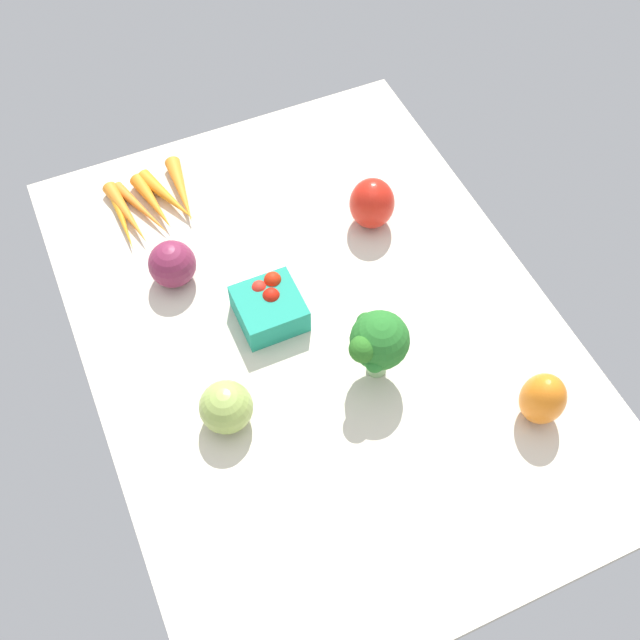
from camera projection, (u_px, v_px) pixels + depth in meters
The scene contains 8 objects.
tablecloth at pixel (320, 330), 128.33cm from camera, with size 104.00×76.00×2.00cm, color beige.
heirloom_tomato_green at pixel (226, 407), 114.59cm from camera, with size 8.19×8.19×8.19cm, color #98B353.
berry_basket at pixel (269, 306), 126.35cm from camera, with size 10.48×10.48×6.41cm.
bell_pepper_orange at pixel (543, 399), 114.43cm from camera, with size 6.87×6.87×9.86cm, color orange.
red_onion_center at pixel (172, 264), 129.68cm from camera, with size 8.14×8.14×8.14cm, color maroon.
bell_pepper_red at pixel (372, 203), 136.15cm from camera, with size 8.08×8.08×9.92cm, color red.
broccoli_head at pixel (378, 342), 115.62cm from camera, with size 9.80×10.22×13.49cm.
carrot_bunch at pixel (153, 203), 140.96cm from camera, with size 17.65×15.65×2.99cm.
Camera 1 is at (63.81, -28.33, 108.69)cm, focal length 42.94 mm.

